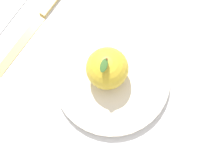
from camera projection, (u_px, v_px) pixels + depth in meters
ground_plane at (89, 74)px, 0.65m from camera, size 2.40×2.40×0.00m
dinner_plate at (112, 78)px, 0.64m from camera, size 0.22×0.22×0.02m
apple at (107, 68)px, 0.59m from camera, size 0.08×0.08×0.09m
knife at (38, 20)px, 0.67m from camera, size 0.23×0.04×0.01m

